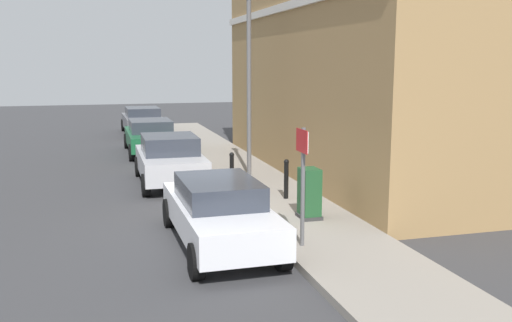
{
  "coord_description": "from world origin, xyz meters",
  "views": [
    {
      "loc": [
        -2.48,
        -12.23,
        3.66
      ],
      "look_at": [
        1.34,
        1.46,
        1.2
      ],
      "focal_mm": 40.11,
      "sensor_mm": 36.0,
      "label": 1
    }
  ],
  "objects_px": {
    "car_green": "(151,136)",
    "bollard_far_kerb": "(232,169)",
    "car_grey": "(143,120)",
    "bollard_near_cabinet": "(286,178)",
    "car_white": "(219,211)",
    "car_silver": "(170,159)",
    "lamppost": "(249,74)",
    "street_sign": "(303,169)",
    "utility_cabinet": "(309,195)"
  },
  "relations": [
    {
      "from": "car_green",
      "to": "bollard_far_kerb",
      "type": "xyz_separation_m",
      "value": [
        1.51,
        -7.99,
        -0.02
      ]
    },
    {
      "from": "car_white",
      "to": "car_silver",
      "type": "relative_size",
      "value": 1.09
    },
    {
      "from": "car_grey",
      "to": "bollard_near_cabinet",
      "type": "distance_m",
      "value": 16.15
    },
    {
      "from": "car_white",
      "to": "car_green",
      "type": "bearing_deg",
      "value": 0.09
    },
    {
      "from": "bollard_near_cabinet",
      "to": "car_green",
      "type": "bearing_deg",
      "value": 105.35
    },
    {
      "from": "car_white",
      "to": "car_silver",
      "type": "distance_m",
      "value": 6.23
    },
    {
      "from": "car_silver",
      "to": "street_sign",
      "type": "relative_size",
      "value": 1.77
    },
    {
      "from": "bollard_near_cabinet",
      "to": "car_grey",
      "type": "bearing_deg",
      "value": 98.62
    },
    {
      "from": "car_white",
      "to": "street_sign",
      "type": "xyz_separation_m",
      "value": [
        1.45,
        -0.86,
        0.94
      ]
    },
    {
      "from": "car_silver",
      "to": "utility_cabinet",
      "type": "height_order",
      "value": "car_silver"
    },
    {
      "from": "car_silver",
      "to": "street_sign",
      "type": "xyz_separation_m",
      "value": [
        1.65,
        -7.09,
        0.89
      ]
    },
    {
      "from": "car_white",
      "to": "bollard_far_kerb",
      "type": "relative_size",
      "value": 4.27
    },
    {
      "from": "bollard_near_cabinet",
      "to": "street_sign",
      "type": "xyz_separation_m",
      "value": [
        -0.95,
        -3.78,
        0.96
      ]
    },
    {
      "from": "car_silver",
      "to": "bollard_far_kerb",
      "type": "xyz_separation_m",
      "value": [
        1.5,
        -1.8,
        -0.06
      ]
    },
    {
      "from": "street_sign",
      "to": "lamppost",
      "type": "xyz_separation_m",
      "value": [
        0.84,
        7.12,
        1.64
      ]
    },
    {
      "from": "car_silver",
      "to": "bollard_near_cabinet",
      "type": "xyz_separation_m",
      "value": [
        2.6,
        -3.31,
        -0.06
      ]
    },
    {
      "from": "car_grey",
      "to": "bollard_near_cabinet",
      "type": "relative_size",
      "value": 4.28
    },
    {
      "from": "car_grey",
      "to": "street_sign",
      "type": "height_order",
      "value": "street_sign"
    },
    {
      "from": "bollard_far_kerb",
      "to": "lamppost",
      "type": "height_order",
      "value": "lamppost"
    },
    {
      "from": "car_white",
      "to": "utility_cabinet",
      "type": "bearing_deg",
      "value": -67.97
    },
    {
      "from": "car_grey",
      "to": "bollard_far_kerb",
      "type": "height_order",
      "value": "car_grey"
    },
    {
      "from": "car_silver",
      "to": "street_sign",
      "type": "bearing_deg",
      "value": -166.53
    },
    {
      "from": "car_green",
      "to": "utility_cabinet",
      "type": "xyz_separation_m",
      "value": [
        2.51,
        -11.45,
        -0.04
      ]
    },
    {
      "from": "utility_cabinet",
      "to": "bollard_far_kerb",
      "type": "height_order",
      "value": "utility_cabinet"
    },
    {
      "from": "car_silver",
      "to": "utility_cabinet",
      "type": "relative_size",
      "value": 3.54
    },
    {
      "from": "car_green",
      "to": "bollard_near_cabinet",
      "type": "height_order",
      "value": "car_green"
    },
    {
      "from": "car_silver",
      "to": "car_green",
      "type": "height_order",
      "value": "car_silver"
    },
    {
      "from": "car_green",
      "to": "bollard_near_cabinet",
      "type": "xyz_separation_m",
      "value": [
        2.61,
        -9.5,
        -0.02
      ]
    },
    {
      "from": "car_white",
      "to": "bollard_near_cabinet",
      "type": "height_order",
      "value": "car_white"
    },
    {
      "from": "street_sign",
      "to": "car_silver",
      "type": "bearing_deg",
      "value": 103.08
    },
    {
      "from": "bollard_near_cabinet",
      "to": "street_sign",
      "type": "relative_size",
      "value": 0.45
    },
    {
      "from": "car_green",
      "to": "car_white",
      "type": "bearing_deg",
      "value": -179.14
    },
    {
      "from": "car_white",
      "to": "lamppost",
      "type": "relative_size",
      "value": 0.77
    },
    {
      "from": "bollard_near_cabinet",
      "to": "lamppost",
      "type": "distance_m",
      "value": 4.23
    },
    {
      "from": "car_green",
      "to": "lamppost",
      "type": "relative_size",
      "value": 0.78
    },
    {
      "from": "car_white",
      "to": "bollard_near_cabinet",
      "type": "distance_m",
      "value": 3.78
    },
    {
      "from": "car_white",
      "to": "car_silver",
      "type": "xyz_separation_m",
      "value": [
        -0.2,
        6.23,
        0.04
      ]
    },
    {
      "from": "utility_cabinet",
      "to": "street_sign",
      "type": "xyz_separation_m",
      "value": [
        -0.85,
        -1.83,
        0.98
      ]
    },
    {
      "from": "car_grey",
      "to": "lamppost",
      "type": "bearing_deg",
      "value": -170.72
    },
    {
      "from": "street_sign",
      "to": "lamppost",
      "type": "distance_m",
      "value": 7.35
    },
    {
      "from": "car_silver",
      "to": "lamppost",
      "type": "bearing_deg",
      "value": -88.96
    },
    {
      "from": "utility_cabinet",
      "to": "street_sign",
      "type": "relative_size",
      "value": 0.5
    },
    {
      "from": "bollard_far_kerb",
      "to": "lamppost",
      "type": "relative_size",
      "value": 0.18
    },
    {
      "from": "car_green",
      "to": "bollard_far_kerb",
      "type": "height_order",
      "value": "car_green"
    },
    {
      "from": "car_white",
      "to": "bollard_near_cabinet",
      "type": "xyz_separation_m",
      "value": [
        2.4,
        2.92,
        -0.02
      ]
    },
    {
      "from": "bollard_far_kerb",
      "to": "street_sign",
      "type": "height_order",
      "value": "street_sign"
    },
    {
      "from": "car_green",
      "to": "car_grey",
      "type": "xyz_separation_m",
      "value": [
        0.19,
        6.47,
        0.02
      ]
    },
    {
      "from": "car_green",
      "to": "bollard_far_kerb",
      "type": "bearing_deg",
      "value": -169.4
    },
    {
      "from": "bollard_near_cabinet",
      "to": "utility_cabinet",
      "type": "bearing_deg",
      "value": -92.94
    },
    {
      "from": "utility_cabinet",
      "to": "street_sign",
      "type": "distance_m",
      "value": 2.25
    }
  ]
}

